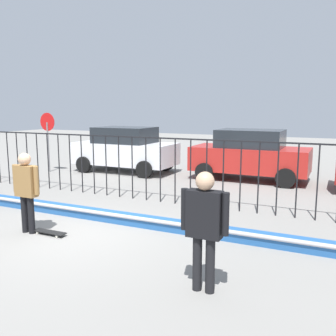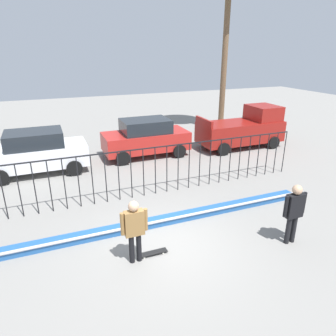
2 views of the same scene
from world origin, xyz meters
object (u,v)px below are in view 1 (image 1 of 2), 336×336
skateboarder (26,185)px  parked_car_red (250,154)px  parked_car_white (125,149)px  skateboard (49,232)px  camera_operator (204,221)px  stop_sign (48,134)px

skateboarder → parked_car_red: 8.62m
skateboarder → parked_car_red: parked_car_red is taller
skateboarder → parked_car_white: parked_car_white is taller
skateboarder → skateboard: (0.51, 0.09, -0.99)m
camera_operator → stop_sign: (-9.55, 7.06, 0.53)m
skateboard → parked_car_red: 8.42m
skateboard → parked_car_white: (-2.77, 7.55, 0.91)m
parked_car_white → stop_sign: (-2.94, -1.41, 0.64)m
skateboard → stop_sign: size_ratio=0.32×
camera_operator → stop_sign: bearing=-17.9°
skateboarder → camera_operator: camera_operator is taller
skateboard → parked_car_white: bearing=116.8°
camera_operator → parked_car_red: bearing=-62.5°
skateboarder → parked_car_red: bearing=81.4°
skateboard → camera_operator: size_ratio=0.44×
parked_car_red → skateboard: bearing=-103.8°
parked_car_white → stop_sign: bearing=-154.3°
skateboarder → parked_car_white: 7.97m
parked_car_red → skateboarder: bearing=-106.9°
skateboarder → skateboard: skateboarder is taller
skateboard → stop_sign: 8.53m
parked_car_white → parked_car_red: bearing=5.1°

